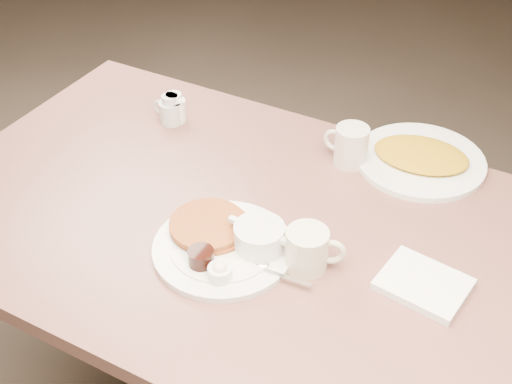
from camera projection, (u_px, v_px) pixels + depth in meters
The scene contains 8 objects.
diner_table at pixel (252, 276), 1.60m from camera, with size 1.50×0.90×0.75m.
main_plate at pixel (228, 241), 1.41m from camera, with size 0.37×0.32×0.07m.
coffee_mug_near at pixel (309, 249), 1.36m from camera, with size 0.13×0.11×0.09m.
napkin at pixel (423, 284), 1.33m from camera, with size 0.18×0.15×0.02m.
coffee_mug_far at pixel (350, 146), 1.63m from camera, with size 0.12×0.09×0.10m.
creamer_left at pixel (170, 110), 1.79m from camera, with size 0.09×0.08×0.08m.
creamer_right at pixel (174, 108), 1.79m from camera, with size 0.08×0.06×0.08m.
hash_plate at pixel (421, 158), 1.65m from camera, with size 0.35×0.35×0.04m.
Camera 1 is at (0.54, -0.98, 1.73)m, focal length 47.58 mm.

